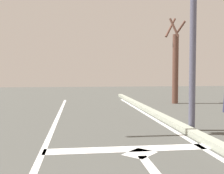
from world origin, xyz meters
TOP-DOWN VIEW (x-y plane):
  - lane_line_center at (0.19, 6.00)m, footprint 0.12×20.00m
  - lane_line_curbside at (3.24, 6.00)m, footprint 0.12×20.00m
  - stop_bar at (1.79, 6.18)m, footprint 3.20×0.40m
  - lane_arrow_stem at (1.95, 5.03)m, footprint 0.16×1.40m
  - lane_arrow_head at (1.95, 5.88)m, footprint 0.71×0.71m
  - curb_strip at (3.49, 6.00)m, footprint 0.24×24.00m
  - roadside_tree at (5.47, 13.69)m, footprint 1.01×0.94m

SIDE VIEW (x-z plane):
  - lane_line_center at x=0.19m, z-range 0.00..0.01m
  - lane_line_curbside at x=3.24m, z-range 0.00..0.01m
  - stop_bar at x=1.79m, z-range 0.00..0.01m
  - lane_arrow_stem at x=1.95m, z-range 0.00..0.01m
  - lane_arrow_head at x=1.95m, z-range 0.00..0.01m
  - curb_strip at x=3.49m, z-range 0.00..0.14m
  - roadside_tree at x=5.47m, z-range -0.23..3.90m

